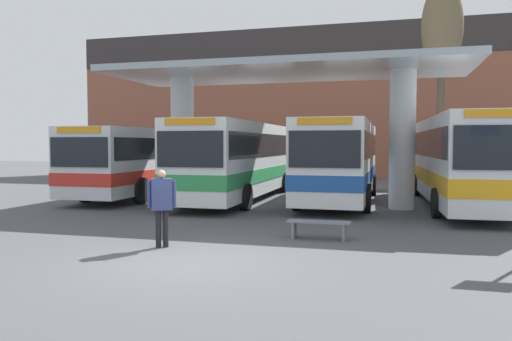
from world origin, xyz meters
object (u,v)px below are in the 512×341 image
Objects in this scene: transit_bus_left_bay at (153,158)px; transit_bus_center_bay at (242,157)px; waiting_bench_mid_platform at (319,226)px; transit_bus_right_bay at (341,158)px; poplar_tree_behind_left at (442,32)px; transit_bus_far_right_bay at (457,158)px; pedestrian_waiting at (162,200)px.

transit_bus_center_bay reaches higher than transit_bus_left_bay.
waiting_bench_mid_platform is at bearing 135.24° from transit_bus_left_bay.
transit_bus_center_bay is 1.11× the size of transit_bus_right_bay.
transit_bus_right_bay is (8.93, -0.55, 0.10)m from transit_bus_left_bay.
waiting_bench_mid_platform is 17.91m from poplar_tree_behind_left.
transit_bus_left_bay is 0.94× the size of transit_bus_far_right_bay.
transit_bus_right_bay is 4.56m from transit_bus_far_right_bay.
transit_bus_far_right_bay is 9.58m from waiting_bench_mid_platform.
poplar_tree_behind_left reaches higher than transit_bus_right_bay.
waiting_bench_mid_platform is at bearing 92.00° from transit_bus_right_bay.
poplar_tree_behind_left is at bearing -141.90° from transit_bus_center_bay.
transit_bus_far_right_bay is at bearing 177.01° from transit_bus_left_bay.
transit_bus_far_right_bay is (13.49, -0.66, 0.15)m from transit_bus_left_bay.
transit_bus_center_bay is 8.88m from transit_bus_far_right_bay.
poplar_tree_behind_left is (-0.05, 7.06, 6.39)m from transit_bus_far_right_bay.
transit_bus_right_bay is 5.91× the size of pedestrian_waiting.
pedestrian_waiting reaches higher than waiting_bench_mid_platform.
pedestrian_waiting is (-7.64, -10.42, -0.78)m from transit_bus_far_right_bay.
transit_bus_center_bay is 10.55m from pedestrian_waiting.
transit_bus_center_bay is at bearing 67.64° from pedestrian_waiting.
waiting_bench_mid_platform is at bearing 118.22° from transit_bus_center_bay.
transit_bus_right_bay is 10.49m from poplar_tree_behind_left.
transit_bus_center_bay is (4.61, -0.63, 0.10)m from transit_bus_left_bay.
transit_bus_right_bay is 11.00m from pedestrian_waiting.
transit_bus_center_bay is at bearing 118.65° from waiting_bench_mid_platform.
transit_bus_left_bay is 12.55m from pedestrian_waiting.
poplar_tree_behind_left reaches higher than transit_bus_center_bay.
transit_bus_right_bay is at bearing 92.04° from waiting_bench_mid_platform.
pedestrian_waiting is (-3.08, -10.54, -0.72)m from transit_bus_right_bay.
poplar_tree_behind_left reaches higher than transit_bus_left_bay.
transit_bus_center_bay is 0.95× the size of transit_bus_far_right_bay.
transit_bus_far_right_bay is at bearing 179.39° from transit_bus_center_bay.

